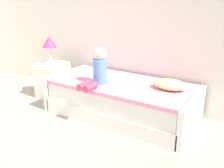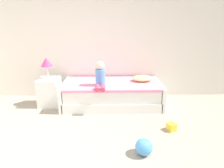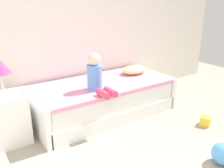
% 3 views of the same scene
% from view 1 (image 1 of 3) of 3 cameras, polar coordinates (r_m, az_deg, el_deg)
% --- Properties ---
extents(wall_rear, '(7.20, 0.10, 2.90)m').
position_cam_1_polar(wall_rear, '(4.20, -0.75, 16.45)').
color(wall_rear, silver).
rests_on(wall_rear, ground).
extents(bed, '(2.11, 1.00, 0.50)m').
position_cam_1_polar(bed, '(3.66, 2.09, -3.41)').
color(bed, white).
rests_on(bed, ground).
extents(nightstand, '(0.44, 0.44, 0.60)m').
position_cam_1_polar(nightstand, '(4.42, -13.29, 0.86)').
color(nightstand, white).
rests_on(nightstand, ground).
extents(table_lamp, '(0.24, 0.24, 0.45)m').
position_cam_1_polar(table_lamp, '(4.27, -13.94, 9.00)').
color(table_lamp, silver).
rests_on(table_lamp, nightstand).
extents(child_figure, '(0.20, 0.51, 0.50)m').
position_cam_1_polar(child_figure, '(3.44, -3.13, 3.22)').
color(child_figure, '#598CD1').
rests_on(child_figure, bed).
extents(pillow, '(0.44, 0.30, 0.13)m').
position_cam_1_polar(pillow, '(3.37, 13.02, -0.11)').
color(pillow, '#F2E58C').
rests_on(pillow, bed).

